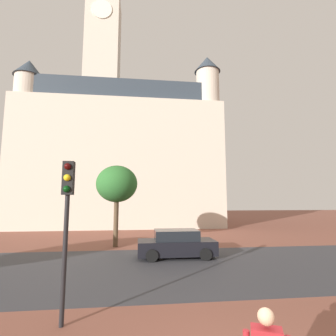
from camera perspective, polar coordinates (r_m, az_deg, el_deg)
ground_plane at (r=14.38m, az=0.24°, el=-19.87°), size 120.00×120.00×0.00m
street_asphalt_strip at (r=12.94m, az=1.10°, el=-21.30°), size 120.00×8.62×0.00m
landmark_building at (r=34.43m, az=-10.71°, el=3.55°), size 24.19×13.09×35.79m
car_black at (r=14.70m, az=1.89°, el=-16.75°), size 4.27×2.03×1.49m
traffic_light_pole at (r=7.29m, az=-21.82°, el=-8.32°), size 0.28×0.34×4.19m
tree_curb_far at (r=18.11m, az=-11.43°, el=-3.64°), size 2.85×2.85×5.56m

